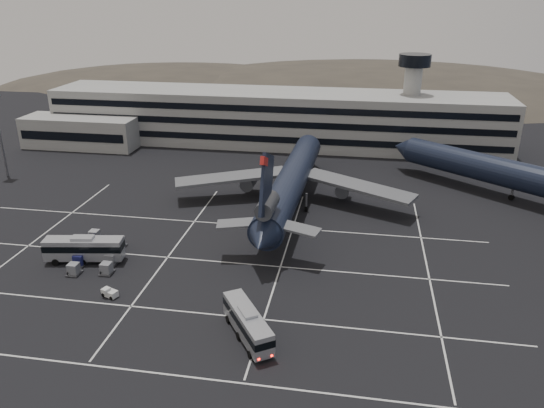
{
  "coord_description": "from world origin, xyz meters",
  "views": [
    {
      "loc": [
        22.67,
        -66.1,
        39.42
      ],
      "look_at": [
        8.54,
        16.61,
        5.0
      ],
      "focal_mm": 35.0,
      "sensor_mm": 36.0,
      "label": 1
    }
  ],
  "objects_px": {
    "bus_far": "(84,248)",
    "uld_cluster": "(97,253)",
    "trijet_main": "(291,182)",
    "tug_a": "(79,252)",
    "bus_near": "(248,322)"
  },
  "relations": [
    {
      "from": "bus_far",
      "to": "tug_a",
      "type": "xyz_separation_m",
      "value": [
        -1.97,
        1.67,
        -1.7
      ]
    },
    {
      "from": "bus_far",
      "to": "uld_cluster",
      "type": "bearing_deg",
      "value": -52.64
    },
    {
      "from": "bus_near",
      "to": "uld_cluster",
      "type": "relative_size",
      "value": 0.77
    },
    {
      "from": "bus_near",
      "to": "tug_a",
      "type": "distance_m",
      "value": 34.85
    },
    {
      "from": "bus_far",
      "to": "trijet_main",
      "type": "bearing_deg",
      "value": -55.78
    },
    {
      "from": "tug_a",
      "to": "bus_near",
      "type": "bearing_deg",
      "value": -3.7
    },
    {
      "from": "trijet_main",
      "to": "bus_far",
      "type": "distance_m",
      "value": 39.27
    },
    {
      "from": "tug_a",
      "to": "uld_cluster",
      "type": "distance_m",
      "value": 3.3
    },
    {
      "from": "trijet_main",
      "to": "bus_near",
      "type": "distance_m",
      "value": 41.65
    },
    {
      "from": "trijet_main",
      "to": "bus_far",
      "type": "relative_size",
      "value": 4.69
    },
    {
      "from": "bus_far",
      "to": "uld_cluster",
      "type": "relative_size",
      "value": 0.9
    },
    {
      "from": "trijet_main",
      "to": "uld_cluster",
      "type": "bearing_deg",
      "value": -134.97
    },
    {
      "from": "trijet_main",
      "to": "bus_far",
      "type": "xyz_separation_m",
      "value": [
        -28.39,
        -26.98,
        -2.94
      ]
    },
    {
      "from": "trijet_main",
      "to": "uld_cluster",
      "type": "relative_size",
      "value": 4.21
    },
    {
      "from": "bus_near",
      "to": "uld_cluster",
      "type": "xyz_separation_m",
      "value": [
        -27.53,
        15.94,
        -1.25
      ]
    }
  ]
}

